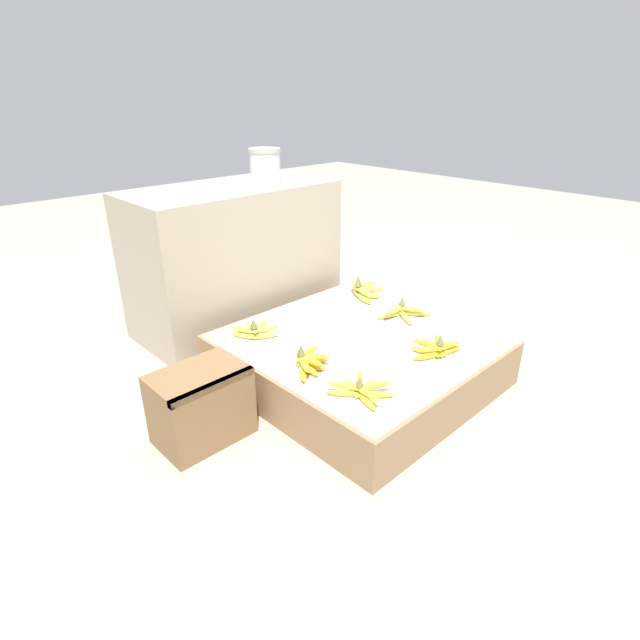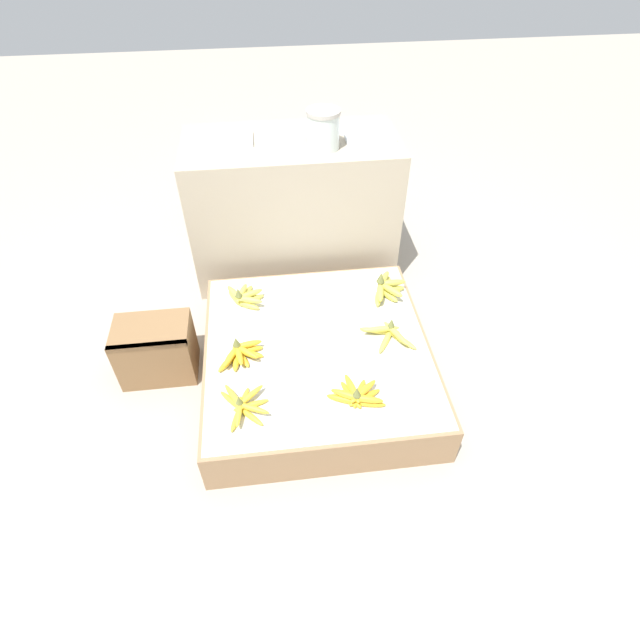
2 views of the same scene
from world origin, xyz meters
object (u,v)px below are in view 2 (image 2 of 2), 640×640
(wooden_crate, at_px, (156,350))
(banana_bunch_front_left, at_px, (243,406))
(banana_bunch_middle_left, at_px, (241,354))
(glass_jar, at_px, (323,129))
(banana_bunch_back_left, at_px, (244,297))
(banana_bunch_back_right, at_px, (386,288))
(banana_bunch_front_midright, at_px, (357,396))
(banana_bunch_middle_right, at_px, (389,334))
(foam_tray_white, at_px, (230,139))

(wooden_crate, bearing_deg, banana_bunch_front_left, -47.23)
(banana_bunch_middle_left, xyz_separation_m, glass_jar, (0.43, 0.77, 0.58))
(banana_bunch_back_left, height_order, banana_bunch_back_right, banana_bunch_back_right)
(wooden_crate, distance_m, glass_jar, 1.21)
(banana_bunch_front_midright, bearing_deg, banana_bunch_middle_left, 148.32)
(banana_bunch_front_left, relative_size, glass_jar, 1.22)
(banana_bunch_back_left, bearing_deg, banana_bunch_middle_left, -92.98)
(banana_bunch_front_midright, relative_size, glass_jar, 1.29)
(banana_bunch_front_left, xyz_separation_m, banana_bunch_middle_right, (0.61, 0.30, 0.00))
(banana_bunch_front_left, distance_m, banana_bunch_back_left, 0.60)
(banana_bunch_front_left, height_order, foam_tray_white, foam_tray_white)
(banana_bunch_front_midright, relative_size, foam_tray_white, 1.06)
(banana_bunch_front_left, distance_m, glass_jar, 1.25)
(banana_bunch_middle_right, xyz_separation_m, glass_jar, (-0.19, 0.73, 0.58))
(wooden_crate, xyz_separation_m, banana_bunch_back_left, (0.39, 0.20, 0.09))
(banana_bunch_middle_left, distance_m, banana_bunch_back_right, 0.74)
(banana_bunch_back_left, bearing_deg, wooden_crate, -153.37)
(banana_bunch_front_left, height_order, banana_bunch_middle_right, banana_bunch_middle_right)
(wooden_crate, distance_m, banana_bunch_back_right, 1.06)
(glass_jar, xyz_separation_m, foam_tray_white, (-0.42, 0.12, -0.08))
(banana_bunch_back_right, bearing_deg, foam_tray_white, 139.43)
(wooden_crate, bearing_deg, banana_bunch_front_midright, -27.50)
(banana_bunch_front_midright, distance_m, foam_tray_white, 1.32)
(banana_bunch_front_left, xyz_separation_m, banana_bunch_middle_left, (-0.01, 0.26, 0.00))
(banana_bunch_middle_right, relative_size, banana_bunch_back_right, 1.04)
(banana_bunch_middle_left, bearing_deg, banana_bunch_front_midright, -31.68)
(foam_tray_white, bearing_deg, banana_bunch_back_left, -89.54)
(banana_bunch_front_midright, height_order, banana_bunch_middle_right, banana_bunch_front_midright)
(banana_bunch_back_right, height_order, foam_tray_white, foam_tray_white)
(wooden_crate, relative_size, banana_bunch_middle_left, 1.63)
(wooden_crate, distance_m, foam_tray_white, 1.02)
(banana_bunch_middle_left, relative_size, banana_bunch_back_left, 1.07)
(glass_jar, bearing_deg, foam_tray_white, 163.99)
(wooden_crate, height_order, banana_bunch_back_left, banana_bunch_back_left)
(foam_tray_white, bearing_deg, banana_bunch_back_right, -40.57)
(wooden_crate, relative_size, banana_bunch_back_left, 1.74)
(banana_bunch_middle_right, xyz_separation_m, foam_tray_white, (-0.61, 0.85, 0.50))
(banana_bunch_front_midright, xyz_separation_m, foam_tray_white, (-0.42, 1.15, 0.50))
(banana_bunch_middle_right, distance_m, banana_bunch_back_right, 0.29)
(foam_tray_white, bearing_deg, wooden_crate, -117.66)
(banana_bunch_middle_left, bearing_deg, foam_tray_white, 89.11)
(banana_bunch_middle_left, xyz_separation_m, banana_bunch_back_right, (0.67, 0.32, 0.01))
(banana_bunch_front_midright, distance_m, banana_bunch_back_right, 0.64)
(wooden_crate, height_order, banana_bunch_middle_right, banana_bunch_middle_right)
(banana_bunch_middle_left, height_order, glass_jar, glass_jar)
(wooden_crate, height_order, banana_bunch_front_midright, banana_bunch_front_midright)
(wooden_crate, xyz_separation_m, banana_bunch_back_right, (1.04, 0.17, 0.10))
(banana_bunch_front_left, bearing_deg, glass_jar, 67.36)
(banana_bunch_middle_right, xyz_separation_m, banana_bunch_back_left, (-0.60, 0.31, 0.00))
(wooden_crate, height_order, foam_tray_white, foam_tray_white)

